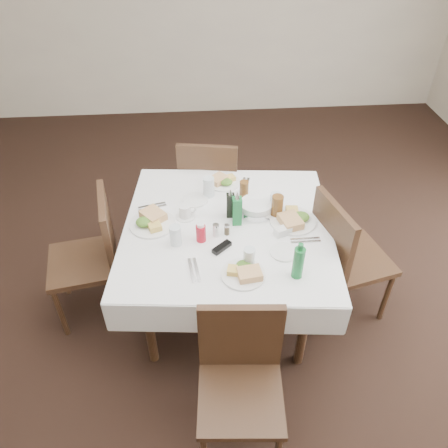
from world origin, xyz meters
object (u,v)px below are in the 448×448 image
oil_cruet_dark (230,204)px  dining_table (227,235)px  chair_west (95,251)px  oil_cruet_green (237,210)px  water_e (275,202)px  green_bottle (298,262)px  water_w (176,235)px  bread_basket (256,208)px  coffee_mug (185,212)px  chair_north (210,184)px  chair_east (342,253)px  water_n (209,187)px  ketchup_bottle (201,233)px  chair_south (240,373)px  water_s (249,257)px

oil_cruet_dark → dining_table: bearing=-104.8°
dining_table → chair_west: 0.90m
oil_cruet_dark → oil_cruet_green: 0.09m
water_e → green_bottle: bearing=-88.0°
chair_west → water_w: (0.56, -0.21, 0.28)m
bread_basket → coffee_mug: size_ratio=1.72×
chair_north → water_e: 0.83m
chair_west → water_e: size_ratio=7.06×
chair_east → coffee_mug: bearing=168.6°
water_n → coffee_mug: water_n is taller
water_e → green_bottle: green_bottle is taller
chair_west → bread_basket: 1.12m
water_w → oil_cruet_dark: oil_cruet_dark is taller
chair_east → water_w: (-1.08, -0.05, 0.27)m
water_w → coffee_mug: bearing=76.8°
dining_table → chair_east: 0.77m
dining_table → water_e: (0.33, 0.13, 0.15)m
dining_table → chair_north: chair_north is taller
water_n → bread_basket: (0.30, -0.21, -0.03)m
water_w → green_bottle: 0.75m
water_e → ketchup_bottle: water_e is taller
water_w → ketchup_bottle: (0.15, 0.02, -0.00)m
oil_cruet_green → green_bottle: size_ratio=1.04×
bread_basket → green_bottle: green_bottle is taller
chair_north → green_bottle: size_ratio=4.04×
chair_west → ketchup_bottle: (0.71, -0.19, 0.28)m
oil_cruet_dark → oil_cruet_green: bearing=-66.7°
chair_west → water_n: bearing=19.3°
dining_table → bread_basket: bread_basket is taller
coffee_mug → bread_basket: bearing=1.9°
chair_east → oil_cruet_green: bearing=170.4°
bread_basket → oil_cruet_dark: size_ratio=1.10×
chair_west → water_n: size_ratio=6.64×
water_n → oil_cruet_dark: bearing=-61.7°
dining_table → green_bottle: green_bottle is taller
chair_south → water_n: (-0.09, 1.24, 0.31)m
chair_east → coffee_mug: (-1.02, 0.21, 0.25)m
water_n → green_bottle: 0.93m
chair_north → coffee_mug: chair_north is taller
chair_west → ketchup_bottle: size_ratio=7.26×
dining_table → water_e: size_ratio=10.70×
water_e → chair_north: bearing=121.3°
bread_basket → coffee_mug: coffee_mug is taller
chair_east → water_s: chair_east is taller
water_s → water_e: (0.24, 0.50, 0.01)m
dining_table → oil_cruet_green: bearing=19.7°
water_w → ketchup_bottle: 0.15m
chair_east → chair_west: size_ratio=1.02×
water_w → chair_east: bearing=2.7°
chair_east → green_bottle: size_ratio=4.09×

